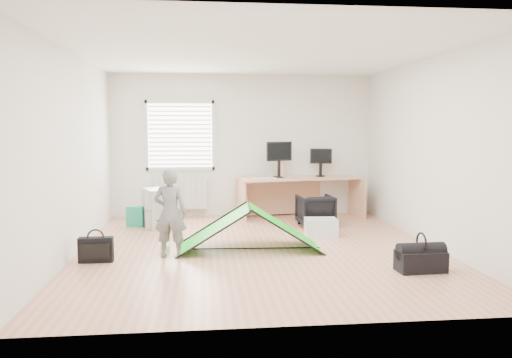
{
  "coord_description": "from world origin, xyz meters",
  "views": [
    {
      "loc": [
        -0.76,
        -6.84,
        1.71
      ],
      "look_at": [
        0.0,
        0.4,
        0.95
      ],
      "focal_mm": 35.0,
      "sensor_mm": 36.0,
      "label": 1
    }
  ],
  "objects": [
    {
      "name": "radiator",
      "position": [
        -1.2,
        2.67,
        0.45
      ],
      "size": [
        1.0,
        0.12,
        0.6
      ],
      "primitive_type": "cube",
      "color": "silver",
      "rests_on": "back_wall"
    },
    {
      "name": "storage_crate",
      "position": [
        1.07,
        0.75,
        0.14
      ],
      "size": [
        0.51,
        0.37,
        0.27
      ],
      "primitive_type": "cube",
      "rotation": [
        0.0,
        0.0,
        -0.05
      ],
      "color": "silver",
      "rests_on": "ground"
    },
    {
      "name": "monitor_left",
      "position": [
        0.64,
        2.37,
        1.01
      ],
      "size": [
        0.52,
        0.28,
        0.49
      ],
      "primitive_type": "cube",
      "rotation": [
        0.0,
        0.0,
        0.34
      ],
      "color": "black",
      "rests_on": "desk"
    },
    {
      "name": "keyboard",
      "position": [
        0.35,
        2.17,
        0.78
      ],
      "size": [
        0.45,
        0.26,
        0.02
      ],
      "primitive_type": "cube",
      "rotation": [
        0.0,
        0.0,
        -0.29
      ],
      "color": "beige",
      "rests_on": "desk"
    },
    {
      "name": "desk",
      "position": [
        1.03,
        2.34,
        0.38
      ],
      "size": [
        2.34,
        1.07,
        0.77
      ],
      "primitive_type": "cube",
      "rotation": [
        0.0,
        0.0,
        0.16
      ],
      "color": "tan",
      "rests_on": "ground"
    },
    {
      "name": "window",
      "position": [
        -1.2,
        2.71,
        1.55
      ],
      "size": [
        1.2,
        0.06,
        1.2
      ],
      "primitive_type": "cube",
      "color": "silver",
      "rests_on": "back_wall"
    },
    {
      "name": "monitor_right",
      "position": [
        1.46,
        2.47,
        0.96
      ],
      "size": [
        0.42,
        0.16,
        0.39
      ],
      "primitive_type": "cube",
      "rotation": [
        0.0,
        0.0,
        -0.17
      ],
      "color": "black",
      "rests_on": "desk"
    },
    {
      "name": "white_box",
      "position": [
        -1.3,
        -0.08,
        0.05
      ],
      "size": [
        0.14,
        0.14,
        0.11
      ],
      "primitive_type": "cube",
      "rotation": [
        0.0,
        0.0,
        0.36
      ],
      "color": "silver",
      "rests_on": "ground"
    },
    {
      "name": "thermos",
      "position": [
        0.71,
        2.33,
        0.9
      ],
      "size": [
        0.08,
        0.08,
        0.26
      ],
      "primitive_type": "cylinder",
      "rotation": [
        0.0,
        0.0,
        -0.04
      ],
      "color": "#C16C78",
      "rests_on": "desk"
    },
    {
      "name": "back_wall",
      "position": [
        0.0,
        2.75,
        1.35
      ],
      "size": [
        5.0,
        0.02,
        2.7
      ],
      "primitive_type": "cube",
      "color": "silver",
      "rests_on": "ground"
    },
    {
      "name": "tote_bag",
      "position": [
        -1.94,
        1.8,
        0.18
      ],
      "size": [
        0.32,
        0.2,
        0.35
      ],
      "primitive_type": "cube",
      "rotation": [
        0.0,
        0.0,
        -0.26
      ],
      "color": "#1F9872",
      "rests_on": "ground"
    },
    {
      "name": "kite",
      "position": [
        -0.14,
        -0.01,
        0.31
      ],
      "size": [
        2.04,
        0.98,
        0.62
      ],
      "primitive_type": null,
      "rotation": [
        0.0,
        0.0,
        -0.06
      ],
      "color": "#11BA16",
      "rests_on": "ground"
    },
    {
      "name": "laptop_bag",
      "position": [
        -2.14,
        -0.46,
        0.16
      ],
      "size": [
        0.43,
        0.13,
        0.32
      ],
      "primitive_type": "cube",
      "rotation": [
        0.0,
        0.0,
        0.01
      ],
      "color": "black",
      "rests_on": "ground"
    },
    {
      "name": "office_chair",
      "position": [
        1.15,
        1.52,
        0.27
      ],
      "size": [
        0.62,
        0.64,
        0.54
      ],
      "primitive_type": "imported",
      "rotation": [
        0.0,
        0.0,
        3.21
      ],
      "color": "black",
      "rests_on": "ground"
    },
    {
      "name": "duffel_bag",
      "position": [
        1.79,
        -1.29,
        0.12
      ],
      "size": [
        0.58,
        0.31,
        0.25
      ],
      "primitive_type": "cube",
      "rotation": [
        0.0,
        0.0,
        0.04
      ],
      "color": "black",
      "rests_on": "ground"
    },
    {
      "name": "person",
      "position": [
        -1.2,
        -0.32,
        0.59
      ],
      "size": [
        0.47,
        0.35,
        1.18
      ],
      "primitive_type": "imported",
      "rotation": [
        0.0,
        0.0,
        2.99
      ],
      "color": "slate",
      "rests_on": "ground"
    },
    {
      "name": "filing_cabinet",
      "position": [
        -1.54,
        1.7,
        0.33
      ],
      "size": [
        0.62,
        0.69,
        0.67
      ],
      "primitive_type": "cube",
      "rotation": [
        0.0,
        0.0,
        0.41
      ],
      "color": "#AEB1B4",
      "rests_on": "ground"
    },
    {
      "name": "ground",
      "position": [
        0.0,
        0.0,
        0.0
      ],
      "size": [
        5.5,
        5.5,
        0.0
      ],
      "primitive_type": "plane",
      "color": "tan",
      "rests_on": "ground"
    }
  ]
}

